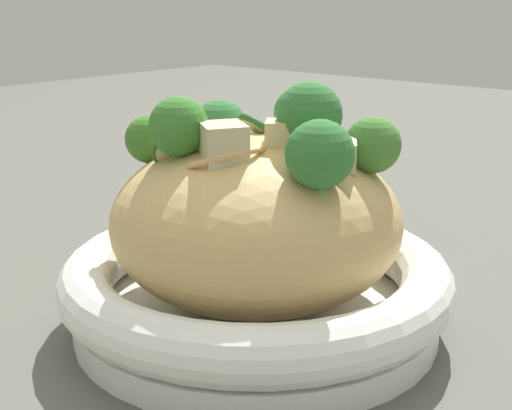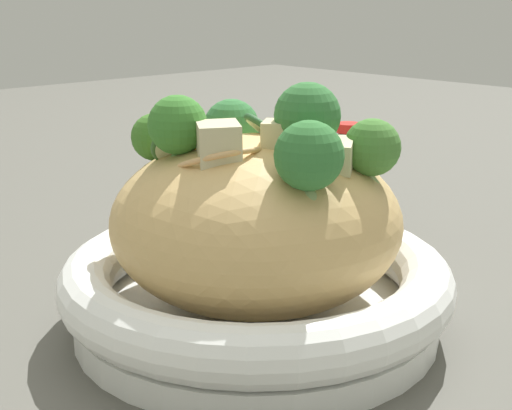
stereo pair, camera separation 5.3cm
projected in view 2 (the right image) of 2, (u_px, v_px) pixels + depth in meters
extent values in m
plane|color=#58574F|center=(256.00, 325.00, 0.55)|extent=(3.00, 3.00, 0.00)
cylinder|color=white|center=(256.00, 313.00, 0.55)|extent=(0.27, 0.27, 0.02)
torus|color=white|center=(256.00, 276.00, 0.54)|extent=(0.29, 0.29, 0.04)
ellipsoid|color=tan|center=(256.00, 221.00, 0.53)|extent=(0.21, 0.21, 0.13)
torus|color=#DCAD6C|center=(255.00, 169.00, 0.52)|extent=(0.06, 0.06, 0.03)
torus|color=#DBB564|center=(255.00, 170.00, 0.53)|extent=(0.08, 0.09, 0.04)
torus|color=#E2AE70|center=(220.00, 159.00, 0.49)|extent=(0.07, 0.07, 0.03)
cone|color=#8EB869|center=(178.00, 155.00, 0.50)|extent=(0.03, 0.03, 0.01)
sphere|color=#3B7E2F|center=(178.00, 125.00, 0.50)|extent=(0.06, 0.06, 0.04)
cone|color=#97B869|center=(306.00, 143.00, 0.56)|extent=(0.02, 0.02, 0.02)
sphere|color=#35763A|center=(306.00, 114.00, 0.56)|extent=(0.05, 0.05, 0.04)
cone|color=#92B773|center=(307.00, 151.00, 0.50)|extent=(0.02, 0.02, 0.02)
sphere|color=#347338|center=(307.00, 116.00, 0.49)|extent=(0.06, 0.06, 0.05)
cone|color=#98B269|center=(156.00, 162.00, 0.55)|extent=(0.02, 0.02, 0.01)
sphere|color=#3F7729|center=(155.00, 137.00, 0.55)|extent=(0.05, 0.05, 0.04)
cone|color=#8CB277|center=(232.00, 158.00, 0.61)|extent=(0.02, 0.02, 0.02)
sphere|color=#35763C|center=(231.00, 127.00, 0.60)|extent=(0.05, 0.05, 0.05)
cone|color=#96AE6D|center=(308.00, 191.00, 0.45)|extent=(0.02, 0.02, 0.01)
sphere|color=#337536|center=(309.00, 156.00, 0.45)|extent=(0.06, 0.06, 0.04)
cone|color=#9AB26D|center=(371.00, 179.00, 0.50)|extent=(0.02, 0.02, 0.02)
sphere|color=#457E33|center=(372.00, 147.00, 0.49)|extent=(0.05, 0.05, 0.04)
cylinder|color=orange|center=(191.00, 144.00, 0.51)|extent=(0.03, 0.03, 0.02)
cylinder|color=orange|center=(310.00, 159.00, 0.47)|extent=(0.02, 0.02, 0.02)
cylinder|color=orange|center=(216.00, 146.00, 0.59)|extent=(0.02, 0.02, 0.02)
cylinder|color=orange|center=(284.00, 137.00, 0.51)|extent=(0.03, 0.03, 0.02)
cylinder|color=orange|center=(172.00, 148.00, 0.55)|extent=(0.03, 0.03, 0.02)
cylinder|color=beige|center=(181.00, 148.00, 0.51)|extent=(0.04, 0.04, 0.03)
torus|color=#2F5C28|center=(181.00, 148.00, 0.51)|extent=(0.05, 0.05, 0.04)
cylinder|color=beige|center=(267.00, 131.00, 0.54)|extent=(0.04, 0.04, 0.03)
torus|color=#265229|center=(267.00, 131.00, 0.54)|extent=(0.05, 0.05, 0.03)
cube|color=beige|center=(330.00, 155.00, 0.48)|extent=(0.04, 0.04, 0.02)
cube|color=beige|center=(281.00, 138.00, 0.49)|extent=(0.03, 0.03, 0.02)
cube|color=beige|center=(219.00, 145.00, 0.48)|extent=(0.04, 0.05, 0.03)
cylinder|color=black|center=(346.00, 191.00, 0.75)|extent=(0.05, 0.05, 0.09)
cylinder|color=black|center=(348.00, 140.00, 0.74)|extent=(0.02, 0.02, 0.02)
cylinder|color=red|center=(349.00, 128.00, 0.73)|extent=(0.03, 0.03, 0.01)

